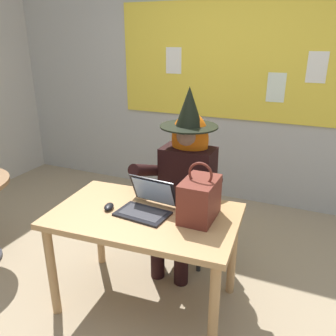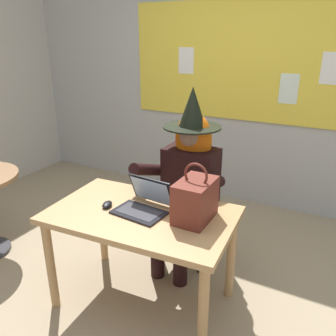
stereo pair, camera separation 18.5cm
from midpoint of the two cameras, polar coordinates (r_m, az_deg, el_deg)
The scene contains 8 objects.
ground_plane at distance 2.72m, azimuth -5.91°, elevation -20.72°, with size 24.00×24.00×0.00m, color tan.
wall_back_bulletin at distance 3.89m, azimuth 8.14°, elevation 15.11°, with size 5.49×2.18×2.82m.
desk_main at distance 2.34m, azimuth -6.09°, elevation -9.53°, with size 1.26×0.81×0.72m.
chair_at_desk at distance 2.95m, azimuth 1.76°, elevation -5.04°, with size 0.44×0.44×0.91m.
person_costumed at distance 2.73m, azimuth 0.93°, elevation -0.61°, with size 0.59×0.69×1.46m.
laptop at distance 2.30m, azimuth -5.81°, elevation -6.04°, with size 0.36×0.32×0.21m.
computer_mouse at distance 2.38m, azimuth -11.90°, elevation -6.27°, with size 0.06×0.10×0.03m, color black.
handbag at distance 2.17m, azimuth 2.77°, elevation -5.12°, with size 0.20×0.30×0.38m.
Camera 1 is at (0.97, -1.79, 1.80)m, focal length 37.12 mm.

